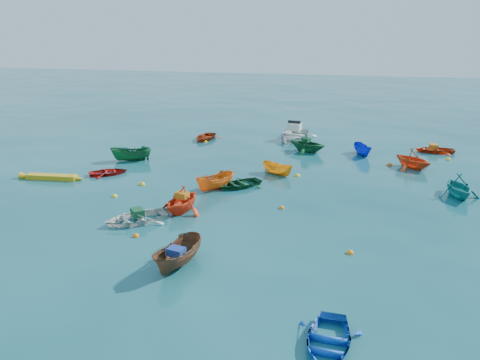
% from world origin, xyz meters
% --- Properties ---
extents(ground, '(160.00, 160.00, 0.00)m').
position_xyz_m(ground, '(0.00, 0.00, 0.00)').
color(ground, '#0A404A').
rests_on(ground, ground).
extents(dinghy_white_near, '(3.94, 3.88, 0.67)m').
position_xyz_m(dinghy_white_near, '(-3.88, -1.85, 0.00)').
color(dinghy_white_near, silver).
rests_on(dinghy_white_near, ground).
extents(sampan_brown_mid, '(1.80, 3.31, 1.21)m').
position_xyz_m(sampan_brown_mid, '(-0.03, -5.82, 0.00)').
color(sampan_brown_mid, brown).
rests_on(sampan_brown_mid, ground).
extents(dinghy_blue_se, '(2.27, 3.06, 0.61)m').
position_xyz_m(dinghy_blue_se, '(6.36, -9.61, 0.00)').
color(dinghy_blue_se, blue).
rests_on(dinghy_blue_se, ground).
extents(dinghy_orange_w, '(3.07, 3.37, 1.52)m').
position_xyz_m(dinghy_orange_w, '(-2.08, 0.11, 0.00)').
color(dinghy_orange_w, '#F23C16').
rests_on(dinghy_orange_w, ground).
extents(sampan_yellow_mid, '(2.64, 2.05, 0.97)m').
position_xyz_m(sampan_yellow_mid, '(1.92, 7.99, 0.00)').
color(sampan_yellow_mid, orange).
rests_on(sampan_yellow_mid, ground).
extents(dinghy_green_e, '(3.47, 3.50, 0.60)m').
position_xyz_m(dinghy_green_e, '(0.02, 4.88, 0.00)').
color(dinghy_green_e, '#114826').
rests_on(dinghy_green_e, ground).
extents(dinghy_cyan_se, '(2.95, 3.24, 1.46)m').
position_xyz_m(dinghy_cyan_se, '(13.05, 6.20, 0.00)').
color(dinghy_cyan_se, teal).
rests_on(dinghy_cyan_se, ground).
extents(dinghy_red_nw, '(3.13, 2.92, 0.53)m').
position_xyz_m(dinghy_red_nw, '(-9.34, 5.28, 0.00)').
color(dinghy_red_nw, '#B0110E').
rests_on(dinghy_red_nw, ground).
extents(sampan_orange_n, '(2.54, 3.01, 1.12)m').
position_xyz_m(sampan_orange_n, '(-1.35, 4.04, 0.00)').
color(sampan_orange_n, orange).
rests_on(sampan_orange_n, ground).
extents(dinghy_green_n, '(3.77, 3.53, 1.59)m').
position_xyz_m(dinghy_green_n, '(3.27, 14.65, 0.00)').
color(dinghy_green_n, '#14572D').
rests_on(dinghy_green_n, ground).
extents(dinghy_red_ne, '(3.10, 2.30, 0.62)m').
position_xyz_m(dinghy_red_ne, '(13.26, 16.85, 0.00)').
color(dinghy_red_ne, red).
rests_on(dinghy_red_ne, ground).
extents(sampan_blue_far, '(1.82, 2.75, 0.99)m').
position_xyz_m(sampan_blue_far, '(7.61, 14.63, 0.00)').
color(sampan_blue_far, '#0F22C0').
rests_on(sampan_blue_far, ground).
extents(dinghy_red_far, '(2.49, 3.32, 0.66)m').
position_xyz_m(dinghy_red_far, '(-6.06, 16.82, 0.00)').
color(dinghy_red_far, '#A22D0D').
rests_on(dinghy_red_far, ground).
extents(dinghy_orange_far, '(3.85, 3.83, 1.54)m').
position_xyz_m(dinghy_orange_far, '(11.04, 11.79, 0.00)').
color(dinghy_orange_far, '#E34415').
rests_on(dinghy_orange_far, ground).
extents(sampan_green_far, '(3.21, 2.12, 1.16)m').
position_xyz_m(sampan_green_far, '(-9.37, 8.84, 0.00)').
color(sampan_green_far, '#14572D').
rests_on(sampan_green_far, ground).
extents(kayak_yellow, '(4.15, 1.03, 0.42)m').
position_xyz_m(kayak_yellow, '(-12.46, 3.42, 0.00)').
color(kayak_yellow, '#CA9611').
rests_on(kayak_yellow, ground).
extents(motorboat_white, '(4.26, 5.39, 1.61)m').
position_xyz_m(motorboat_white, '(1.65, 18.76, 0.00)').
color(motorboat_white, silver).
rests_on(motorboat_white, ground).
extents(tarp_green_a, '(0.91, 0.93, 0.36)m').
position_xyz_m(tarp_green_a, '(-3.80, -1.78, 0.51)').
color(tarp_green_a, '#124A28').
rests_on(tarp_green_a, dinghy_white_near).
extents(tarp_blue_a, '(0.77, 0.64, 0.33)m').
position_xyz_m(tarp_blue_a, '(-0.06, -5.97, 0.77)').
color(tarp_blue_a, navy).
rests_on(tarp_blue_a, sampan_brown_mid).
extents(tarp_orange_a, '(0.76, 0.64, 0.32)m').
position_xyz_m(tarp_orange_a, '(-2.07, 0.16, 0.92)').
color(tarp_orange_a, '#C66E14').
rests_on(tarp_orange_a, dinghy_orange_w).
extents(tarp_green_b, '(0.70, 0.79, 0.32)m').
position_xyz_m(tarp_green_b, '(3.18, 14.69, 0.95)').
color(tarp_green_b, '#104120').
rests_on(tarp_green_b, dinghy_green_n).
extents(tarp_orange_b, '(0.60, 0.77, 0.36)m').
position_xyz_m(tarp_orange_b, '(13.16, 16.85, 0.49)').
color(tarp_orange_b, orange).
rests_on(tarp_orange_b, dinghy_red_ne).
extents(buoy_or_a, '(0.33, 0.33, 0.33)m').
position_xyz_m(buoy_or_a, '(-3.12, -3.49, 0.00)').
color(buoy_or_a, orange).
rests_on(buoy_or_a, ground).
extents(buoy_ye_a, '(0.39, 0.39, 0.39)m').
position_xyz_m(buoy_ye_a, '(-6.14, 3.74, 0.00)').
color(buoy_ye_a, yellow).
rests_on(buoy_ye_a, ground).
extents(buoy_or_b, '(0.33, 0.33, 0.33)m').
position_xyz_m(buoy_or_b, '(6.95, -2.88, 0.00)').
color(buoy_or_b, orange).
rests_on(buoy_or_b, ground).
extents(buoy_ye_b, '(0.33, 0.33, 0.33)m').
position_xyz_m(buoy_ye_b, '(-6.79, 1.34, 0.00)').
color(buoy_ye_b, yellow).
rests_on(buoy_ye_b, ground).
extents(buoy_or_c, '(0.30, 0.30, 0.30)m').
position_xyz_m(buoy_or_c, '(-9.37, 10.89, 0.00)').
color(buoy_or_c, '#D1560B').
rests_on(buoy_or_c, ground).
extents(buoy_ye_c, '(0.35, 0.35, 0.35)m').
position_xyz_m(buoy_ye_c, '(3.30, 7.92, 0.00)').
color(buoy_ye_c, yellow).
rests_on(buoy_ye_c, ground).
extents(buoy_or_d, '(0.31, 0.31, 0.31)m').
position_xyz_m(buoy_or_d, '(3.16, 1.80, 0.00)').
color(buoy_or_d, orange).
rests_on(buoy_or_d, ground).
extents(buoy_ye_d, '(0.31, 0.31, 0.31)m').
position_xyz_m(buoy_ye_d, '(-5.73, 15.83, 0.00)').
color(buoy_ye_d, yellow).
rests_on(buoy_ye_d, ground).
extents(buoy_or_e, '(0.37, 0.37, 0.37)m').
position_xyz_m(buoy_or_e, '(9.52, 12.09, 0.00)').
color(buoy_or_e, '#DC4C0B').
rests_on(buoy_or_e, ground).
extents(buoy_ye_e, '(0.35, 0.35, 0.35)m').
position_xyz_m(buoy_ye_e, '(13.93, 14.68, 0.00)').
color(buoy_ye_e, yellow).
rests_on(buoy_ye_e, ground).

